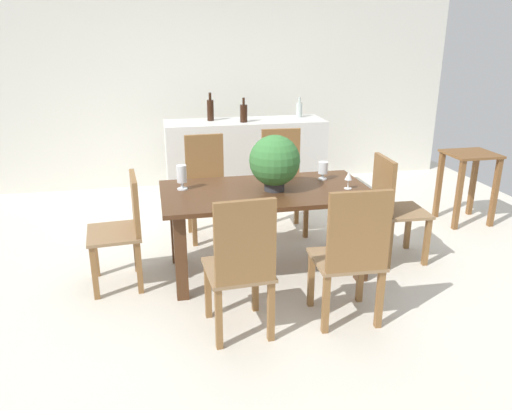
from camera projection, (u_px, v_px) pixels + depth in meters
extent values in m
plane|color=silver|center=(260.00, 258.00, 4.63)|extent=(7.04, 7.04, 0.00)
cube|color=silver|center=(218.00, 86.00, 6.61)|extent=(6.40, 0.10, 2.60)
cube|color=#4C2D19|center=(266.00, 192.00, 4.17)|extent=(1.73, 0.92, 0.04)
cube|color=#4C2D19|center=(181.00, 257.00, 3.84)|extent=(0.09, 0.09, 0.70)
cube|color=#4C2D19|center=(363.00, 241.00, 4.13)|extent=(0.09, 0.09, 0.70)
cube|color=#4C2D19|center=(176.00, 225.00, 4.46)|extent=(0.09, 0.09, 0.70)
cube|color=#4C2D19|center=(334.00, 213.00, 4.75)|extent=(0.09, 0.09, 0.70)
cube|color=brown|center=(255.00, 284.00, 3.71)|extent=(0.05, 0.05, 0.44)
cube|color=brown|center=(208.00, 290.00, 3.62)|extent=(0.05, 0.05, 0.44)
cube|color=brown|center=(271.00, 311.00, 3.34)|extent=(0.05, 0.05, 0.44)
cube|color=brown|center=(219.00, 319.00, 3.25)|extent=(0.05, 0.05, 0.44)
cube|color=#8F6F4C|center=(238.00, 270.00, 3.40)|extent=(0.46, 0.50, 0.03)
cube|color=brown|center=(245.00, 243.00, 3.11)|extent=(0.40, 0.06, 0.55)
cube|color=brown|center=(360.00, 275.00, 3.83)|extent=(0.05, 0.05, 0.44)
cube|color=brown|center=(311.00, 279.00, 3.77)|extent=(0.05, 0.05, 0.44)
cube|color=brown|center=(380.00, 299.00, 3.49)|extent=(0.05, 0.05, 0.44)
cube|color=brown|center=(326.00, 304.00, 3.43)|extent=(0.05, 0.05, 0.44)
cube|color=#8F6F4C|center=(346.00, 259.00, 3.55)|extent=(0.48, 0.46, 0.03)
cube|color=brown|center=(359.00, 232.00, 3.27)|extent=(0.43, 0.05, 0.56)
cube|color=brown|center=(95.00, 252.00, 4.23)|extent=(0.05, 0.05, 0.44)
cube|color=brown|center=(95.00, 273.00, 3.87)|extent=(0.05, 0.05, 0.44)
cube|color=brown|center=(136.00, 248.00, 4.32)|extent=(0.05, 0.05, 0.44)
cube|color=brown|center=(139.00, 268.00, 3.96)|extent=(0.05, 0.05, 0.44)
cube|color=#8F6F4C|center=(114.00, 233.00, 4.02)|extent=(0.45, 0.51, 0.03)
cube|color=brown|center=(135.00, 203.00, 3.99)|extent=(0.07, 0.44, 0.45)
cube|color=brown|center=(270.00, 219.00, 4.99)|extent=(0.05, 0.05, 0.44)
cube|color=brown|center=(306.00, 217.00, 5.04)|extent=(0.05, 0.05, 0.44)
cube|color=brown|center=(263.00, 206.00, 5.35)|extent=(0.05, 0.05, 0.44)
cube|color=brown|center=(297.00, 204.00, 5.40)|extent=(0.05, 0.05, 0.44)
cube|color=#8F6F4C|center=(284.00, 190.00, 5.12)|extent=(0.46, 0.48, 0.03)
cube|color=brown|center=(281.00, 156.00, 5.22)|extent=(0.41, 0.06, 0.57)
cube|color=brown|center=(427.00, 242.00, 4.43)|extent=(0.05, 0.05, 0.44)
cube|color=brown|center=(408.00, 227.00, 4.78)|extent=(0.05, 0.05, 0.44)
cube|color=brown|center=(389.00, 245.00, 4.38)|extent=(0.05, 0.05, 0.44)
cube|color=brown|center=(373.00, 229.00, 4.73)|extent=(0.05, 0.05, 0.44)
cube|color=#8F6F4C|center=(401.00, 211.00, 4.50)|extent=(0.45, 0.47, 0.03)
cube|color=brown|center=(383.00, 185.00, 4.39)|extent=(0.06, 0.41, 0.49)
cube|color=brown|center=(194.00, 224.00, 4.84)|extent=(0.05, 0.05, 0.44)
cube|color=brown|center=(229.00, 221.00, 4.92)|extent=(0.05, 0.05, 0.44)
cube|color=brown|center=(190.00, 212.00, 5.17)|extent=(0.05, 0.05, 0.44)
cube|color=brown|center=(223.00, 209.00, 5.25)|extent=(0.05, 0.05, 0.44)
cube|color=#8F6F4C|center=(208.00, 194.00, 4.97)|extent=(0.44, 0.45, 0.03)
cube|color=brown|center=(204.00, 161.00, 5.05)|extent=(0.39, 0.06, 0.55)
cylinder|color=#333338|center=(274.00, 185.00, 4.14)|extent=(0.17, 0.17, 0.10)
sphere|color=#387538|center=(275.00, 161.00, 4.07)|extent=(0.42, 0.42, 0.42)
sphere|color=#DB9EB2|center=(259.00, 158.00, 4.00)|extent=(0.04, 0.04, 0.04)
sphere|color=#DB9EB2|center=(296.00, 162.00, 4.08)|extent=(0.05, 0.05, 0.05)
sphere|color=#DB9EB2|center=(286.00, 151.00, 3.95)|extent=(0.05, 0.05, 0.05)
sphere|color=#DB9EB2|center=(277.00, 158.00, 4.21)|extent=(0.04, 0.04, 0.04)
sphere|color=#DB9EB2|center=(293.00, 153.00, 4.10)|extent=(0.05, 0.05, 0.05)
sphere|color=#DB9EB2|center=(261.00, 156.00, 4.19)|extent=(0.05, 0.05, 0.05)
cylinder|color=silver|center=(182.00, 189.00, 4.17)|extent=(0.09, 0.09, 0.01)
cylinder|color=silver|center=(182.00, 185.00, 4.16)|extent=(0.02, 0.02, 0.05)
cylinder|color=silver|center=(182.00, 174.00, 4.13)|extent=(0.08, 0.08, 0.14)
cylinder|color=silver|center=(323.00, 179.00, 4.45)|extent=(0.08, 0.08, 0.01)
cylinder|color=silver|center=(323.00, 176.00, 4.45)|extent=(0.03, 0.03, 0.04)
cylinder|color=silver|center=(323.00, 168.00, 4.42)|extent=(0.09, 0.09, 0.10)
cylinder|color=silver|center=(348.00, 188.00, 4.19)|extent=(0.06, 0.06, 0.00)
cylinder|color=silver|center=(348.00, 184.00, 4.18)|extent=(0.01, 0.01, 0.07)
cone|color=silver|center=(349.00, 176.00, 4.16)|extent=(0.06, 0.06, 0.07)
cube|color=silver|center=(245.00, 162.00, 6.01)|extent=(1.87, 0.57, 1.00)
cylinder|color=#B2BFB7|center=(299.00, 110.00, 6.05)|extent=(0.07, 0.07, 0.17)
cylinder|color=#B2BFB7|center=(299.00, 100.00, 6.01)|extent=(0.03, 0.03, 0.07)
cylinder|color=black|center=(244.00, 113.00, 5.72)|extent=(0.08, 0.08, 0.20)
cylinder|color=black|center=(244.00, 101.00, 5.67)|extent=(0.03, 0.03, 0.08)
cylinder|color=black|center=(210.00, 110.00, 5.81)|extent=(0.08, 0.08, 0.24)
cylinder|color=black|center=(210.00, 96.00, 5.76)|extent=(0.03, 0.03, 0.08)
cube|color=brown|center=(471.00, 154.00, 5.29)|extent=(0.50, 0.46, 0.02)
cube|color=brown|center=(459.00, 195.00, 5.20)|extent=(0.05, 0.05, 0.75)
cube|color=brown|center=(495.00, 193.00, 5.28)|extent=(0.05, 0.05, 0.75)
cube|color=brown|center=(439.00, 185.00, 5.55)|extent=(0.05, 0.05, 0.75)
cube|color=brown|center=(473.00, 183.00, 5.63)|extent=(0.05, 0.05, 0.75)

